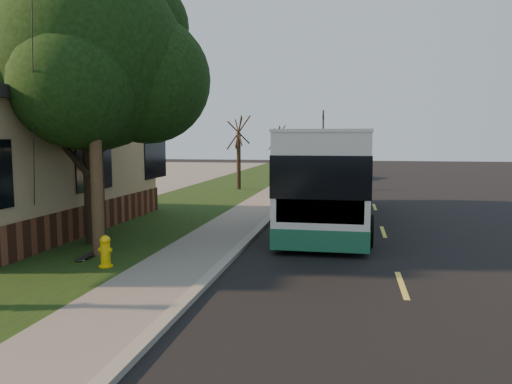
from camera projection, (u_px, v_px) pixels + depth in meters
ground at (215, 275)px, 11.03m from camera, size 120.00×120.00×0.00m
road at (377, 214)px, 20.07m from camera, size 8.00×80.00×0.01m
curb at (279, 210)px, 20.80m from camera, size 0.25×80.00×0.12m
sidewalk at (255, 210)px, 20.99m from camera, size 2.00×80.00×0.08m
grass_verge at (176, 208)px, 21.63m from camera, size 5.00×80.00×0.07m
fire_hydrant at (105, 251)px, 11.47m from camera, size 0.32×0.32×0.74m
utility_pole at (93, 72)px, 12.12m from camera, size 2.86×3.21×9.07m
leafy_tree at (93, 61)px, 13.84m from camera, size 6.30×6.00×7.80m
bare_tree_near at (239, 154)px, 29.04m from camera, size 1.38×1.21×4.31m
bare_tree_far at (277, 151)px, 40.69m from camera, size 1.38×1.21×4.03m
traffic_signal at (323, 137)px, 43.82m from camera, size 0.18×0.22×5.50m
transit_bus at (330, 174)px, 18.25m from camera, size 2.78×12.04×3.26m
skateboard_main at (87, 256)px, 12.29m from camera, size 0.22×0.79×0.07m
dumpster at (51, 204)px, 18.38m from camera, size 1.53×1.36×1.13m
distant_car at (343, 169)px, 37.61m from camera, size 2.13×4.48×1.48m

